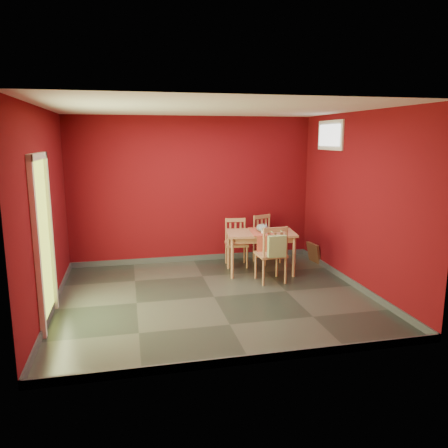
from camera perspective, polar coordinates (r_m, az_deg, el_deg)
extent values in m
plane|color=#2D342D|center=(6.53, -1.30, -9.49)|extent=(4.50, 4.50, 0.00)
plane|color=#610A0F|center=(8.14, -4.12, 4.41)|extent=(4.50, 0.00, 4.50)
plane|color=#610A0F|center=(4.28, 3.90, -1.76)|extent=(4.50, 0.00, 4.50)
plane|color=#610A0F|center=(6.16, -22.34, 1.42)|extent=(0.00, 4.00, 4.00)
plane|color=#610A0F|center=(6.98, 17.11, 2.82)|extent=(0.00, 4.00, 4.00)
plane|color=white|center=(6.12, -1.41, 14.87)|extent=(4.50, 4.50, 0.00)
cube|color=#3F4244|center=(8.38, -3.98, -4.46)|extent=(4.50, 0.02, 0.10)
cube|color=#3F4244|center=(4.75, 3.64, -17.19)|extent=(4.50, 0.02, 0.10)
cube|color=#3F4244|center=(6.49, -21.37, -9.96)|extent=(0.03, 4.00, 0.10)
cube|color=#3F4244|center=(7.27, 16.43, -7.38)|extent=(0.03, 4.00, 0.10)
cube|color=#B7D838|center=(5.83, -22.63, -2.38)|extent=(0.02, 0.85, 2.05)
cube|color=white|center=(5.38, -23.24, -3.09)|extent=(0.06, 0.08, 2.13)
cube|color=white|center=(6.27, -21.74, -1.04)|extent=(0.06, 0.08, 2.13)
cube|color=white|center=(5.69, -23.20, 8.12)|extent=(0.06, 1.01, 0.08)
cube|color=white|center=(7.79, 13.74, 11.20)|extent=(0.03, 0.90, 0.50)
cube|color=white|center=(7.78, 13.59, 11.21)|extent=(0.02, 0.76, 0.36)
cube|color=silver|center=(8.69, 6.49, -2.23)|extent=(0.08, 0.02, 0.12)
cube|color=#B37953|center=(7.50, 4.82, -1.19)|extent=(1.23, 0.82, 0.04)
cube|color=#B37953|center=(7.51, 4.81, -1.69)|extent=(1.10, 0.69, 0.10)
cylinder|color=#B37953|center=(7.24, 1.09, -4.54)|extent=(0.05, 0.05, 0.69)
cylinder|color=#B37953|center=(7.78, 0.63, -3.43)|extent=(0.05, 0.05, 0.69)
cylinder|color=#B37953|center=(7.43, 9.13, -4.28)|extent=(0.05, 0.05, 0.69)
cylinder|color=#B37953|center=(7.95, 8.13, -3.22)|extent=(0.05, 0.05, 0.69)
cube|color=#B94B36|center=(7.49, 4.82, -1.00)|extent=(0.43, 0.74, 0.01)
cube|color=#B94B36|center=(7.20, 5.65, -3.00)|extent=(0.34, 0.05, 0.35)
cube|color=#B37953|center=(7.94, 1.64, -2.62)|extent=(0.45, 0.45, 0.04)
cylinder|color=#B37953|center=(7.81, 0.53, -4.48)|extent=(0.03, 0.03, 0.39)
cylinder|color=#B37953|center=(8.14, 0.28, -3.83)|extent=(0.03, 0.03, 0.39)
cylinder|color=#B37953|center=(7.86, 3.04, -4.41)|extent=(0.03, 0.03, 0.39)
cylinder|color=#B37953|center=(8.18, 2.68, -3.77)|extent=(0.03, 0.03, 0.39)
cylinder|color=#B37953|center=(8.04, 0.28, -0.74)|extent=(0.03, 0.03, 0.43)
cylinder|color=#B37953|center=(8.08, 2.71, -0.69)|extent=(0.03, 0.03, 0.43)
cube|color=#B37953|center=(8.02, 1.51, 0.52)|extent=(0.36, 0.08, 0.07)
cube|color=#B37953|center=(8.05, 0.82, -0.99)|extent=(0.04, 0.02, 0.33)
cube|color=#B37953|center=(8.06, 1.50, -0.98)|extent=(0.04, 0.02, 0.33)
cube|color=#B37953|center=(8.08, 2.17, -0.97)|extent=(0.04, 0.02, 0.33)
cube|color=#B37953|center=(8.21, 5.66, -2.14)|extent=(0.53, 0.53, 0.04)
cylinder|color=#B37953|center=(8.02, 5.41, -4.08)|extent=(0.04, 0.04, 0.40)
cylinder|color=#B37953|center=(8.29, 3.92, -3.54)|extent=(0.04, 0.04, 0.40)
cylinder|color=#B37953|center=(8.24, 7.36, -3.71)|extent=(0.04, 0.04, 0.40)
cylinder|color=#B37953|center=(8.50, 5.84, -3.21)|extent=(0.04, 0.04, 0.40)
cylinder|color=#B37953|center=(8.19, 3.96, -0.42)|extent=(0.04, 0.04, 0.44)
cylinder|color=#B37953|center=(8.40, 5.91, -0.16)|extent=(0.04, 0.04, 0.44)
cube|color=#B37953|center=(8.26, 4.97, 0.94)|extent=(0.36, 0.16, 0.07)
cube|color=#B37953|center=(8.24, 4.40, -0.63)|extent=(0.04, 0.03, 0.34)
cube|color=#B37953|center=(8.30, 4.94, -0.56)|extent=(0.04, 0.03, 0.34)
cube|color=#B37953|center=(8.36, 5.48, -0.48)|extent=(0.04, 0.03, 0.34)
cube|color=#B37953|center=(7.13, 6.11, -3.97)|extent=(0.46, 0.46, 0.04)
cylinder|color=#B37953|center=(7.43, 6.91, -5.25)|extent=(0.04, 0.04, 0.43)
cylinder|color=#B37953|center=(7.10, 8.04, -6.07)|extent=(0.04, 0.04, 0.43)
cylinder|color=#B37953|center=(7.30, 4.16, -5.49)|extent=(0.04, 0.04, 0.43)
cylinder|color=#B37953|center=(6.96, 5.17, -6.34)|extent=(0.04, 0.04, 0.43)
cylinder|color=#B37953|center=(6.97, 8.15, -2.21)|extent=(0.04, 0.04, 0.47)
cylinder|color=#B37953|center=(6.83, 5.25, -2.42)|extent=(0.04, 0.04, 0.47)
cube|color=#B37953|center=(6.86, 6.75, -0.74)|extent=(0.40, 0.05, 0.07)
cube|color=#B37953|center=(6.95, 7.51, -2.59)|extent=(0.04, 0.02, 0.37)
cube|color=#B37953|center=(6.91, 6.71, -2.65)|extent=(0.04, 0.02, 0.37)
cube|color=#B37953|center=(6.87, 5.89, -2.71)|extent=(0.04, 0.02, 0.37)
cube|color=#8EA569|center=(6.84, 6.92, -2.92)|extent=(0.29, 0.09, 0.34)
cylinder|color=#8EA569|center=(6.82, 6.16, -0.96)|extent=(0.01, 0.14, 0.01)
cylinder|color=#8EA569|center=(6.87, 7.44, -0.90)|extent=(0.01, 0.14, 0.01)
cube|color=brown|center=(8.39, 11.64, -3.69)|extent=(0.17, 0.38, 0.37)
cube|color=black|center=(8.39, 11.61, -3.69)|extent=(0.11, 0.27, 0.26)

